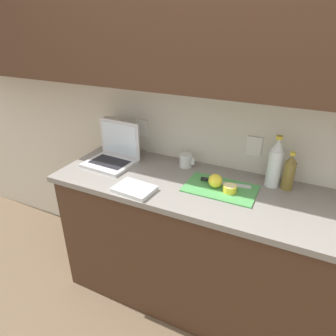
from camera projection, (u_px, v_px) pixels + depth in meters
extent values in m
plane|color=brown|center=(207.00, 300.00, 2.11)|extent=(12.00, 12.00, 0.00)
cube|color=silver|center=(238.00, 107.00, 1.80)|extent=(5.20, 0.06, 2.60)
cube|color=white|center=(142.00, 128.00, 2.12)|extent=(0.09, 0.01, 0.12)
cube|color=white|center=(254.00, 146.00, 1.82)|extent=(0.09, 0.01, 0.12)
cube|color=#472D1E|center=(239.00, 20.00, 1.44)|extent=(4.42, 0.32, 0.70)
cube|color=#472D1E|center=(211.00, 253.00, 1.92)|extent=(1.93, 0.57, 0.87)
cube|color=gray|center=(216.00, 192.00, 1.71)|extent=(1.99, 0.61, 0.03)
cube|color=silver|center=(110.00, 163.00, 2.00)|extent=(0.32, 0.28, 0.02)
cube|color=black|center=(110.00, 162.00, 1.99)|extent=(0.26, 0.16, 0.00)
cube|color=silver|center=(120.00, 139.00, 2.03)|extent=(0.32, 0.03, 0.26)
cube|color=silver|center=(119.00, 139.00, 2.03)|extent=(0.28, 0.02, 0.22)
cube|color=#4C9E51|center=(220.00, 188.00, 1.71)|extent=(0.40, 0.25, 0.01)
cube|color=silver|center=(235.00, 185.00, 1.74)|extent=(0.19, 0.06, 0.00)
cylinder|color=black|center=(210.00, 180.00, 1.77)|extent=(0.11, 0.04, 0.02)
cylinder|color=yellow|center=(230.00, 188.00, 1.67)|extent=(0.08, 0.08, 0.04)
cylinder|color=#F4EAA3|center=(230.00, 185.00, 1.66)|extent=(0.07, 0.07, 0.00)
sphere|color=yellow|center=(215.00, 181.00, 1.70)|extent=(0.08, 0.08, 0.08)
cylinder|color=olive|center=(288.00, 176.00, 1.68)|extent=(0.07, 0.07, 0.16)
cone|color=olive|center=(292.00, 159.00, 1.64)|extent=(0.06, 0.06, 0.05)
cylinder|color=gold|center=(293.00, 154.00, 1.62)|extent=(0.03, 0.03, 0.02)
cylinder|color=silver|center=(274.00, 168.00, 1.70)|extent=(0.08, 0.08, 0.22)
cone|color=silver|center=(278.00, 145.00, 1.64)|extent=(0.07, 0.07, 0.07)
cylinder|color=gold|center=(280.00, 138.00, 1.62)|extent=(0.04, 0.04, 0.02)
cylinder|color=silver|center=(186.00, 160.00, 1.96)|extent=(0.08, 0.08, 0.09)
cube|color=silver|center=(193.00, 161.00, 1.94)|extent=(0.02, 0.01, 0.05)
cylinder|color=white|center=(110.00, 135.00, 2.16)|extent=(0.12, 0.12, 0.25)
cube|color=white|center=(134.00, 189.00, 1.69)|extent=(0.23, 0.18, 0.02)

